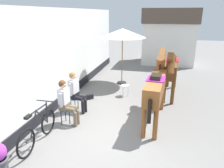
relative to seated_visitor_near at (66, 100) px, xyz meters
name	(u,v)px	position (x,y,z in m)	size (l,w,h in m)	color
ground_plane	(132,95)	(1.56, 2.79, -0.78)	(40.00, 40.00, 0.00)	slate
pub_facade_wall	(55,64)	(-0.99, 1.29, 0.76)	(0.34, 14.00, 3.40)	white
distant_cottage	(169,36)	(2.96, 9.24, 1.02)	(3.40, 2.60, 3.50)	silver
seated_visitor_near	(66,100)	(0.00, 0.00, 0.00)	(0.61, 0.49, 1.39)	#194C99
seated_visitor_far	(75,90)	(-0.07, 0.86, 0.00)	(0.61, 0.48, 1.39)	#194C99
saddled_horse_near	(156,85)	(2.56, 0.87, 0.38)	(0.60, 3.00, 2.06)	brown
saddled_horse_far	(171,68)	(3.06, 3.13, 0.38)	(0.61, 3.00, 2.06)	brown
leaning_bicycle	(38,130)	(-0.26, -1.14, -0.38)	(0.50, 1.76, 1.02)	black
cafe_parasol	(123,33)	(0.86, 4.20, 1.59)	(2.10, 2.10, 2.58)	black
spare_stool_white	(125,87)	(1.30, 2.65, -0.38)	(0.32, 0.32, 0.46)	white
satchel_bag	(90,97)	(0.02, 1.97, -0.68)	(0.28, 0.12, 0.20)	black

